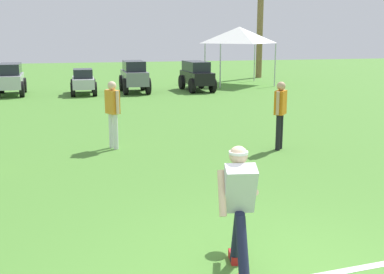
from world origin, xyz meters
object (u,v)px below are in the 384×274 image
teammate_midfield (113,108)px  parked_car_slot_d (134,76)px  frisbee_thrower (239,203)px  teammate_deep (280,109)px  parked_car_slot_b (11,78)px  parked_car_slot_e (196,75)px  event_tent (239,35)px  parked_car_slot_c (83,81)px  palm_tree_left_of_centre (261,5)px  frisbee_in_flight (244,187)px

teammate_midfield → parked_car_slot_d: 10.71m
frisbee_thrower → teammate_deep: size_ratio=0.91×
frisbee_thrower → parked_car_slot_b: bearing=104.3°
parked_car_slot_e → event_tent: event_tent is taller
parked_car_slot_c → parked_car_slot_d: parked_car_slot_d is taller
teammate_midfield → parked_car_slot_c: teammate_midfield is taller
parked_car_slot_c → palm_tree_left_of_centre: palm_tree_left_of_centre is taller
parked_car_slot_b → parked_car_slot_d: (5.26, -0.37, 0.02)m
teammate_deep → event_tent: 14.39m
frisbee_in_flight → palm_tree_left_of_centre: 23.60m
frisbee_thrower → parked_car_slot_c: frisbee_thrower is taller
parked_car_slot_b → parked_car_slot_c: parked_car_slot_b is taller
palm_tree_left_of_centre → event_tent: 4.44m
parked_car_slot_b → event_tent: size_ratio=0.82×
teammate_midfield → teammate_deep: bearing=-15.2°
parked_car_slot_b → parked_car_slot_e: (8.14, -0.35, 0.00)m
parked_car_slot_b → parked_car_slot_c: size_ratio=1.10×
palm_tree_left_of_centre → parked_car_slot_d: bearing=-145.6°
teammate_deep → palm_tree_left_of_centre: 18.49m
frisbee_in_flight → parked_car_slot_e: 16.50m
parked_car_slot_c → event_tent: size_ratio=0.74×
frisbee_thrower → frisbee_in_flight: 0.77m
parked_car_slot_c → palm_tree_left_of_centre: (10.35, 5.70, 3.61)m
parked_car_slot_b → event_tent: event_tent is taller
frisbee_in_flight → palm_tree_left_of_centre: (8.70, 21.66, 3.44)m
parked_car_slot_c → parked_car_slot_e: (5.11, 0.16, 0.16)m
frisbee_thrower → parked_car_slot_d: (0.89, 16.81, -0.06)m
event_tent → palm_tree_left_of_centre: bearing=53.7°
parked_car_slot_c → event_tent: event_tent is taller
frisbee_in_flight → parked_car_slot_e: bearing=77.9°
frisbee_thrower → palm_tree_left_of_centre: size_ratio=0.20×
parked_car_slot_b → event_tent: (10.94, 1.87, 1.78)m
frisbee_in_flight → teammate_deep: (2.50, 4.55, 0.20)m
parked_car_slot_c → palm_tree_left_of_centre: bearing=28.8°
parked_car_slot_b → frisbee_thrower: bearing=-75.7°
parked_car_slot_b → event_tent: bearing=9.7°
teammate_deep → teammate_midfield: bearing=164.8°
teammate_midfield → event_tent: (7.45, 12.80, 1.56)m
parked_car_slot_e → event_tent: size_ratio=0.82×
teammate_midfield → parked_car_slot_e: 11.56m
frisbee_in_flight → teammate_deep: teammate_deep is taller
frisbee_thrower → parked_car_slot_b: (-4.37, 17.17, -0.08)m
parked_car_slot_b → parked_car_slot_d: size_ratio=1.03×
event_tent → teammate_deep: bearing=-105.3°
frisbee_thrower → parked_car_slot_d: frisbee_thrower is taller
parked_car_slot_b → teammate_deep: bearing=-59.0°
parked_car_slot_d → frisbee_thrower: bearing=-93.0°
parked_car_slot_c → parked_car_slot_d: (2.24, 0.14, 0.18)m
palm_tree_left_of_centre → event_tent: palm_tree_left_of_centre is taller
palm_tree_left_of_centre → frisbee_thrower: bearing=-111.9°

